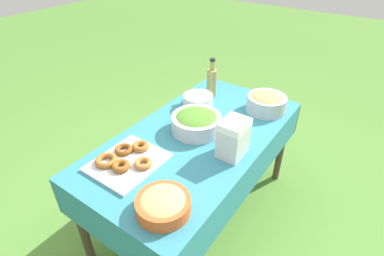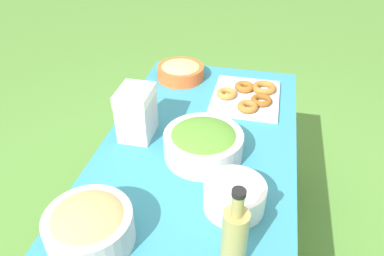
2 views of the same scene
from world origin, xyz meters
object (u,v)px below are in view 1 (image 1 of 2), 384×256
at_px(plate_stack, 198,101).
at_px(cooler_box, 233,138).
at_px(bread_bowl, 267,102).
at_px(salad_bowl, 196,122).
at_px(pasta_bowl, 163,204).
at_px(donut_platter, 127,160).
at_px(olive_oil_bottle, 212,81).

bearing_deg(plate_stack, cooler_box, -125.69).
bearing_deg(bread_bowl, salad_bowl, 151.88).
bearing_deg(salad_bowl, cooler_box, -104.95).
xyz_separation_m(pasta_bowl, plate_stack, (0.85, 0.39, 0.00)).
bearing_deg(pasta_bowl, donut_platter, 69.44).
relative_size(olive_oil_bottle, bread_bowl, 1.08).
xyz_separation_m(salad_bowl, olive_oil_bottle, (0.45, 0.17, 0.05)).
distance_m(pasta_bowl, bread_bowl, 1.08).
distance_m(donut_platter, plate_stack, 0.71).
distance_m(plate_stack, olive_oil_bottle, 0.22).
bearing_deg(salad_bowl, plate_stack, 32.12).
xyz_separation_m(salad_bowl, pasta_bowl, (-0.61, -0.24, -0.02)).
distance_m(pasta_bowl, donut_platter, 0.40).
relative_size(donut_platter, olive_oil_bottle, 1.32).
distance_m(pasta_bowl, cooler_box, 0.54).
distance_m(salad_bowl, plate_stack, 0.29).
relative_size(donut_platter, cooler_box, 1.74).
height_order(salad_bowl, olive_oil_bottle, olive_oil_bottle).
relative_size(olive_oil_bottle, cooler_box, 1.31).
relative_size(salad_bowl, olive_oil_bottle, 1.08).
xyz_separation_m(donut_platter, plate_stack, (0.71, 0.02, 0.03)).
height_order(plate_stack, cooler_box, cooler_box).
bearing_deg(bread_bowl, pasta_bowl, 179.41).
xyz_separation_m(olive_oil_bottle, bread_bowl, (0.02, -0.43, -0.04)).
xyz_separation_m(donut_platter, olive_oil_bottle, (0.92, 0.05, 0.09)).
bearing_deg(olive_oil_bottle, pasta_bowl, -158.59).
height_order(salad_bowl, pasta_bowl, salad_bowl).
bearing_deg(donut_platter, salad_bowl, -15.46).
xyz_separation_m(pasta_bowl, olive_oil_bottle, (1.06, 0.42, 0.07)).
bearing_deg(cooler_box, olive_oil_bottle, 41.44).
bearing_deg(plate_stack, bread_bowl, -60.34).
distance_m(pasta_bowl, olive_oil_bottle, 1.14).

